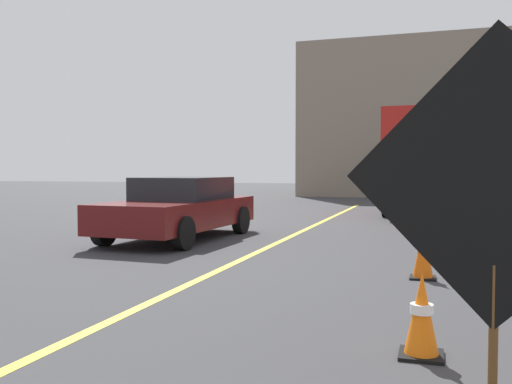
{
  "coord_description": "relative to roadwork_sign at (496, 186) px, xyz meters",
  "views": [
    {
      "loc": [
        3.13,
        -0.14,
        1.56
      ],
      "look_at": [
        1.38,
        5.29,
        1.32
      ],
      "focal_mm": 38.59,
      "sensor_mm": 36.0,
      "label": 1
    }
  ],
  "objects": [
    {
      "name": "far_building_block",
      "position": [
        -0.75,
        31.59,
        2.95
      ],
      "size": [
        14.23,
        7.99,
        8.84
      ],
      "primitive_type": "cube",
      "color": "gray",
      "rests_on": "ground"
    },
    {
      "name": "highway_guide_sign",
      "position": [
        1.23,
        22.13,
        1.95
      ],
      "size": [
        2.78,
        0.33,
        5.0
      ],
      "color": "gray",
      "rests_on": "ground"
    },
    {
      "name": "pickup_car",
      "position": [
        -5.72,
        8.01,
        -0.78
      ],
      "size": [
        2.18,
        4.59,
        1.38
      ],
      "color": "#591414",
      "rests_on": "ground"
    },
    {
      "name": "traffic_cone_near_sign",
      "position": [
        -0.39,
        1.57,
        -1.12
      ],
      "size": [
        0.36,
        0.36,
        0.71
      ],
      "color": "black",
      "rests_on": "ground"
    },
    {
      "name": "traffic_cone_mid_lane",
      "position": [
        -0.44,
        4.98,
        -1.09
      ],
      "size": [
        0.36,
        0.36,
        0.78
      ],
      "color": "black",
      "rests_on": "ground"
    },
    {
      "name": "roadwork_sign",
      "position": [
        0.0,
        0.0,
        0.0
      ],
      "size": [
        1.61,
        0.34,
        2.33
      ],
      "color": "#593819",
      "rests_on": "ground"
    },
    {
      "name": "arrow_board_trailer",
      "position": [
        -0.17,
        11.43,
        -0.99
      ],
      "size": [
        1.6,
        1.86,
        2.7
      ],
      "color": "orange",
      "rests_on": "ground"
    },
    {
      "name": "traffic_cone_far_lane",
      "position": [
        -0.25,
        8.34,
        -1.14
      ],
      "size": [
        0.36,
        0.36,
        0.68
      ],
      "color": "black",
      "rests_on": "ground"
    },
    {
      "name": "box_truck",
      "position": [
        -0.65,
        17.29,
        0.38
      ],
      "size": [
        2.54,
        7.89,
        3.45
      ],
      "color": "black",
      "rests_on": "ground"
    },
    {
      "name": "lane_center_stripe",
      "position": [
        -3.45,
        2.99,
        -1.47
      ],
      "size": [
        0.14,
        36.0,
        0.01
      ],
      "primitive_type": "cube",
      "color": "yellow",
      "rests_on": "ground"
    }
  ]
}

